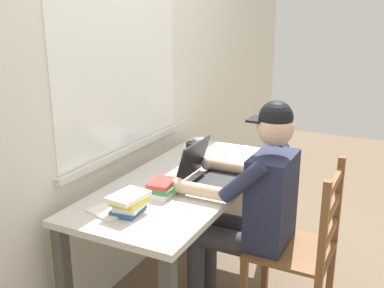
{
  "coord_description": "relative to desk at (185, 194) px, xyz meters",
  "views": [
    {
      "loc": [
        -2.2,
        -1.15,
        1.69
      ],
      "look_at": [
        -0.01,
        -0.05,
        0.94
      ],
      "focal_mm": 42.9,
      "sensor_mm": 36.0,
      "label": 1
    }
  ],
  "objects": [
    {
      "name": "ground_plane",
      "position": [
        0.0,
        0.0,
        -0.63
      ],
      "size": [
        8.0,
        8.0,
        0.0
      ],
      "primitive_type": "plane",
      "color": "brown"
    },
    {
      "name": "back_wall",
      "position": [
        -0.0,
        0.43,
        0.67
      ],
      "size": [
        6.0,
        0.08,
        2.6
      ],
      "color": "silver",
      "rests_on": "ground"
    },
    {
      "name": "desk",
      "position": [
        0.0,
        0.0,
        0.0
      ],
      "size": [
        1.55,
        0.69,
        0.72
      ],
      "color": "beige",
      "rests_on": "ground"
    },
    {
      "name": "seated_person",
      "position": [
        -0.02,
        -0.42,
        0.05
      ],
      "size": [
        0.5,
        0.6,
        1.24
      ],
      "color": "#232842",
      "rests_on": "ground"
    },
    {
      "name": "wooden_chair",
      "position": [
        -0.02,
        -0.7,
        -0.17
      ],
      "size": [
        0.42,
        0.42,
        0.93
      ],
      "color": "brown",
      "rests_on": "ground"
    },
    {
      "name": "laptop",
      "position": [
        0.02,
        -0.13,
        0.15
      ],
      "size": [
        0.33,
        0.3,
        0.23
      ],
      "color": "black",
      "rests_on": "desk"
    },
    {
      "name": "computer_mouse",
      "position": [
        0.25,
        -0.2,
        0.11
      ],
      "size": [
        0.06,
        0.1,
        0.03
      ],
      "primitive_type": "ellipsoid",
      "color": "black",
      "rests_on": "desk"
    },
    {
      "name": "coffee_mug_white",
      "position": [
        0.51,
        0.16,
        0.14
      ],
      "size": [
        0.12,
        0.08,
        0.09
      ],
      "color": "white",
      "rests_on": "desk"
    },
    {
      "name": "coffee_mug_dark",
      "position": [
        0.17,
        0.06,
        0.14
      ],
      "size": [
        0.12,
        0.08,
        0.09
      ],
      "color": "#38281E",
      "rests_on": "desk"
    },
    {
      "name": "coffee_mug_spare",
      "position": [
        0.39,
        0.15,
        0.14
      ],
      "size": [
        0.12,
        0.08,
        0.1
      ],
      "color": "black",
      "rests_on": "desk"
    },
    {
      "name": "book_stack_main",
      "position": [
        -0.52,
        0.03,
        0.15
      ],
      "size": [
        0.21,
        0.16,
        0.1
      ],
      "color": "#2D5B9E",
      "rests_on": "desk"
    },
    {
      "name": "book_stack_side",
      "position": [
        -0.26,
        0.01,
        0.13
      ],
      "size": [
        0.17,
        0.16,
        0.08
      ],
      "color": "white",
      "rests_on": "desk"
    },
    {
      "name": "paper_pile_near_laptop",
      "position": [
        0.63,
        -0.12,
        0.1
      ],
      "size": [
        0.29,
        0.25,
        0.01
      ],
      "primitive_type": "cube",
      "rotation": [
        0.0,
        0.0,
        -0.42
      ],
      "color": "white",
      "rests_on": "desk"
    },
    {
      "name": "paper_pile_back_corner",
      "position": [
        -0.52,
        0.11,
        0.1
      ],
      "size": [
        0.28,
        0.24,
        0.01
      ],
      "primitive_type": "cube",
      "rotation": [
        0.0,
        0.0,
        -0.26
      ],
      "color": "white",
      "rests_on": "desk"
    },
    {
      "name": "landscape_photo_print",
      "position": [
        0.59,
        -0.06,
        0.09
      ],
      "size": [
        0.15,
        0.12,
        0.0
      ],
      "primitive_type": "cube",
      "rotation": [
        0.0,
        0.0,
        0.22
      ],
      "color": "#C63D33",
      "rests_on": "desk"
    }
  ]
}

